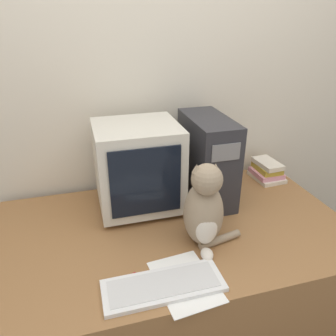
% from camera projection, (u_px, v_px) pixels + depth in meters
% --- Properties ---
extents(wall_back, '(7.00, 0.05, 2.50)m').
position_uv_depth(wall_back, '(147.00, 98.00, 1.81)').
color(wall_back, beige).
rests_on(wall_back, ground_plane).
extents(desk, '(1.67, 0.95, 0.76)m').
position_uv_depth(desk, '(173.00, 286.00, 1.72)').
color(desk, olive).
rests_on(desk, ground_plane).
extents(crt_monitor, '(0.41, 0.38, 0.44)m').
position_uv_depth(crt_monitor, '(138.00, 167.00, 1.63)').
color(crt_monitor, beige).
rests_on(crt_monitor, desk).
extents(computer_tower, '(0.20, 0.42, 0.45)m').
position_uv_depth(computer_tower, '(207.00, 159.00, 1.72)').
color(computer_tower, '#28282D').
rests_on(computer_tower, desk).
extents(keyboard, '(0.45, 0.17, 0.02)m').
position_uv_depth(keyboard, '(163.00, 286.00, 1.21)').
color(keyboard, silver).
rests_on(keyboard, desk).
extents(cat, '(0.28, 0.26, 0.40)m').
position_uv_depth(cat, '(204.00, 210.00, 1.38)').
color(cat, gray).
rests_on(cat, desk).
extents(book_stack, '(0.17, 0.21, 0.11)m').
position_uv_depth(book_stack, '(267.00, 171.00, 1.99)').
color(book_stack, beige).
rests_on(book_stack, desk).
extents(pen, '(0.13, 0.09, 0.01)m').
position_uv_depth(pen, '(120.00, 283.00, 1.23)').
color(pen, maroon).
rests_on(pen, desk).
extents(paper_sheet, '(0.24, 0.31, 0.00)m').
position_uv_depth(paper_sheet, '(185.00, 281.00, 1.24)').
color(paper_sheet, white).
rests_on(paper_sheet, desk).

